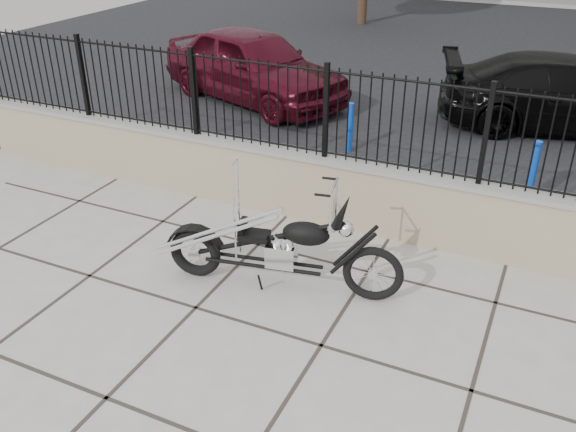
# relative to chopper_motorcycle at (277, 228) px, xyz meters

# --- Properties ---
(ground_plane) EXTENTS (90.00, 90.00, 0.00)m
(ground_plane) POSITION_rel_chopper_motorcycle_xyz_m (0.87, -0.76, -0.78)
(ground_plane) COLOR #99968E
(ground_plane) RESTS_ON ground
(parking_lot) EXTENTS (30.00, 30.00, 0.00)m
(parking_lot) POSITION_rel_chopper_motorcycle_xyz_m (0.87, 11.74, -0.78)
(parking_lot) COLOR black
(parking_lot) RESTS_ON ground
(retaining_wall) EXTENTS (14.00, 0.36, 0.96)m
(retaining_wall) POSITION_rel_chopper_motorcycle_xyz_m (0.87, 1.74, -0.30)
(retaining_wall) COLOR gray
(retaining_wall) RESTS_ON ground_plane
(iron_fence) EXTENTS (14.00, 0.08, 1.20)m
(iron_fence) POSITION_rel_chopper_motorcycle_xyz_m (0.87, 1.74, 0.78)
(iron_fence) COLOR black
(iron_fence) RESTS_ON retaining_wall
(chopper_motorcycle) EXTENTS (2.65, 0.96, 1.57)m
(chopper_motorcycle) POSITION_rel_chopper_motorcycle_xyz_m (0.00, 0.00, 0.00)
(chopper_motorcycle) COLOR black
(chopper_motorcycle) RESTS_ON ground_plane
(car_red) EXTENTS (4.88, 3.30, 1.54)m
(car_red) POSITION_rel_chopper_motorcycle_xyz_m (-3.57, 6.21, -0.01)
(car_red) COLOR #450917
(car_red) RESTS_ON parking_lot
(car_black) EXTENTS (5.09, 3.08, 1.38)m
(car_black) POSITION_rel_chopper_motorcycle_xyz_m (2.67, 7.13, -0.09)
(car_black) COLOR black
(car_black) RESTS_ON parking_lot
(bollard_a) EXTENTS (0.12, 0.12, 0.88)m
(bollard_a) POSITION_rel_chopper_motorcycle_xyz_m (-0.67, 4.29, -0.34)
(bollard_a) COLOR blue
(bollard_a) RESTS_ON ground_plane
(bollard_b) EXTENTS (0.14, 0.14, 0.94)m
(bollard_b) POSITION_rel_chopper_motorcycle_xyz_m (2.41, 3.58, -0.32)
(bollard_b) COLOR blue
(bollard_b) RESTS_ON ground_plane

